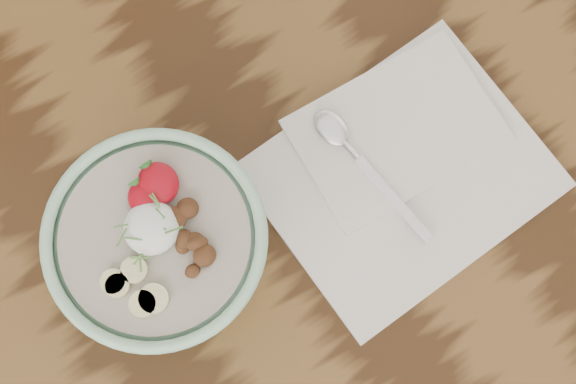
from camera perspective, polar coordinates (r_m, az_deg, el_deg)
name	(u,v)px	position (r cm, az deg, el deg)	size (l,w,h in cm)	color
table	(322,261)	(91.38, 2.45, -4.94)	(160.00, 90.00, 75.00)	#331D0C
breakfast_bowl	(161,244)	(76.19, -8.99, -3.69)	(20.31, 20.31, 13.26)	#9DD3AE
napkin	(401,167)	(83.78, 8.07, 1.79)	(28.30, 23.53, 1.71)	silver
spoon	(347,145)	(82.31, 4.19, 3.33)	(3.69, 17.59, 0.92)	silver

